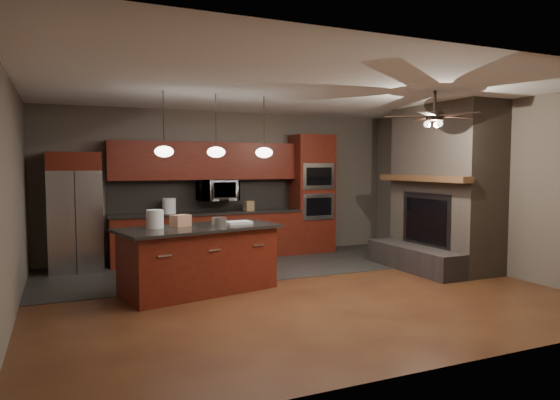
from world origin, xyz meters
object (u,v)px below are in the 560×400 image
refrigerator (75,212)px  white_bucket (155,219)px  oven_tower (312,194)px  microwave (217,190)px  paint_can (219,222)px  counter_box (249,206)px  kitchen_island (199,259)px  cardboard_box (181,221)px  counter_bucket (169,206)px  paint_tray (238,222)px

refrigerator → white_bucket: bearing=-65.9°
refrigerator → oven_tower: bearing=0.9°
microwave → paint_can: 2.62m
paint_can → counter_box: 2.74m
kitchen_island → cardboard_box: bearing=136.4°
counter_bucket → counter_box: size_ratio=1.48×
kitchen_island → paint_tray: (0.61, 0.11, 0.47)m
counter_bucket → counter_box: bearing=-1.9°
cardboard_box → paint_can: bearing=-61.2°
cardboard_box → kitchen_island: bearing=-58.6°
kitchen_island → cardboard_box: 0.60m
oven_tower → microwave: bearing=178.3°
oven_tower → paint_tray: size_ratio=6.65×
kitchen_island → counter_box: counter_box is taller
refrigerator → counter_box: refrigerator is taller
paint_tray → white_bucket: bearing=177.5°
white_bucket → paint_can: (0.83, -0.25, -0.06)m
cardboard_box → paint_tray: bearing=-29.6°
white_bucket → counter_bucket: size_ratio=0.91×
white_bucket → cardboard_box: (0.36, 0.06, -0.05)m
refrigerator → counter_bucket: size_ratio=7.23×
microwave → counter_bucket: (-0.92, -0.05, -0.26)m
paint_can → microwave: bearing=73.8°
oven_tower → paint_tray: oven_tower is taller
microwave → cardboard_box: microwave is taller
oven_tower → paint_tray: 3.18m
refrigerator → paint_tray: bearing=-44.1°
oven_tower → paint_tray: bearing=-137.1°
white_bucket → refrigerator: bearing=114.1°
oven_tower → white_bucket: (-3.53, -2.20, -0.15)m
paint_can → kitchen_island: bearing=144.1°
kitchen_island → paint_can: size_ratio=11.63×
cardboard_box → refrigerator: bearing=94.8°
white_bucket → oven_tower: bearing=31.9°
microwave → white_bucket: bearing=-124.5°
kitchen_island → paint_can: bearing=-48.5°
oven_tower → paint_can: size_ratio=11.67×
counter_box → paint_can: bearing=-129.3°
oven_tower → refrigerator: 4.48m
refrigerator → kitchen_island: bearing=-55.0°
white_bucket → cardboard_box: size_ratio=1.00×
paint_can → paint_tray: size_ratio=0.57×
microwave → oven_tower: bearing=-1.7°
kitchen_island → oven_tower: bearing=25.0°
microwave → paint_can: microwave is taller
oven_tower → cardboard_box: bearing=-146.0°
counter_bucket → paint_can: bearing=-85.4°
paint_can → paint_tray: 0.47m
oven_tower → paint_tray: (-2.32, -2.16, -0.25)m
oven_tower → microwave: 1.98m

